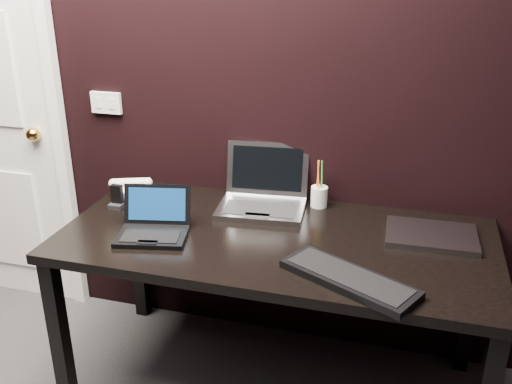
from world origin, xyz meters
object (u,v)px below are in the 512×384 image
(pen_cup, at_px, (319,196))
(closed_laptop, at_px, (431,236))
(netbook, at_px, (153,227))
(silver_laptop, at_px, (263,197))
(desk_phone, at_px, (131,189))
(ext_keyboard, at_px, (349,279))
(mobile_phone, at_px, (117,199))
(desk, at_px, (275,253))

(pen_cup, bearing_deg, closed_laptop, -21.24)
(netbook, relative_size, silver_laptop, 0.79)
(silver_laptop, relative_size, desk_phone, 1.94)
(ext_keyboard, xyz_separation_m, mobile_phone, (-1.05, 0.34, 0.02))
(closed_laptop, bearing_deg, pen_cup, 158.76)
(silver_laptop, height_order, ext_keyboard, silver_laptop)
(netbook, relative_size, pen_cup, 1.47)
(desk_phone, distance_m, mobile_phone, 0.13)
(netbook, relative_size, mobile_phone, 3.00)
(desk_phone, relative_size, pen_cup, 0.96)
(netbook, height_order, desk_phone, netbook)
(desk, xyz_separation_m, closed_laptop, (0.59, 0.15, 0.09))
(desk_phone, bearing_deg, closed_laptop, -2.74)
(closed_laptop, relative_size, desk_phone, 1.72)
(silver_laptop, bearing_deg, ext_keyboard, -49.55)
(desk_phone, bearing_deg, silver_laptop, 3.90)
(ext_keyboard, bearing_deg, pen_cup, 109.17)
(desk, relative_size, silver_laptop, 4.29)
(silver_laptop, bearing_deg, mobile_phone, -164.02)
(netbook, relative_size, desk_phone, 1.53)
(netbook, height_order, silver_laptop, silver_laptop)
(closed_laptop, bearing_deg, desk, -166.13)
(desk_phone, xyz_separation_m, mobile_phone, (-0.00, -0.13, 0.00))
(desk, bearing_deg, pen_cup, 70.95)
(mobile_phone, xyz_separation_m, pen_cup, (0.84, 0.25, 0.01))
(netbook, distance_m, closed_laptop, 1.09)
(desk, distance_m, silver_laptop, 0.30)
(netbook, bearing_deg, ext_keyboard, -10.57)
(mobile_phone, distance_m, pen_cup, 0.88)
(desk_phone, bearing_deg, ext_keyboard, -24.35)
(netbook, xyz_separation_m, pen_cup, (0.58, 0.45, 0.01))
(mobile_phone, bearing_deg, ext_keyboard, -18.03)
(silver_laptop, distance_m, mobile_phone, 0.64)
(desk_phone, bearing_deg, desk, -15.96)
(pen_cup, bearing_deg, desk_phone, -171.78)
(mobile_phone, height_order, pen_cup, pen_cup)
(netbook, height_order, mobile_phone, netbook)
(desk, bearing_deg, mobile_phone, 174.11)
(pen_cup, bearing_deg, ext_keyboard, -70.83)
(mobile_phone, bearing_deg, pen_cup, 16.81)
(netbook, distance_m, mobile_phone, 0.33)
(desk_phone, bearing_deg, netbook, -51.18)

